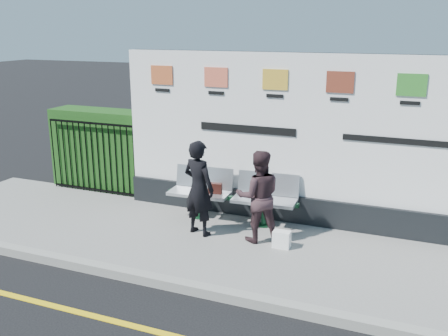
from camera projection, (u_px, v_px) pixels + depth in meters
name	position (u px, v px, depth m)	size (l,w,h in m)	color
pavement	(284.00, 255.00, 7.89)	(14.00, 3.00, 0.12)	gray
kerb	(254.00, 301.00, 6.55)	(14.00, 0.18, 0.14)	gray
billboard	(336.00, 155.00, 8.54)	(8.00, 0.30, 3.00)	black
hedge	(105.00, 149.00, 10.89)	(2.35, 0.70, 1.70)	#1B4815
railing	(92.00, 157.00, 10.51)	(2.05, 0.06, 1.54)	black
bench	(231.00, 208.00, 9.03)	(2.35, 0.60, 0.50)	#ADB1B6
woman_left	(199.00, 188.00, 8.35)	(0.60, 0.39, 1.63)	black
woman_right	(258.00, 196.00, 8.10)	(0.75, 0.58, 1.53)	#372428
handbag_brown	(215.00, 188.00, 9.03)	(0.25, 0.11, 0.19)	black
carrier_bag_white	(282.00, 239.00, 7.99)	(0.28, 0.17, 0.28)	white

